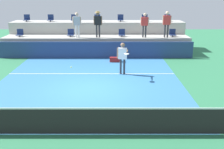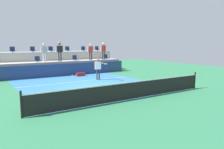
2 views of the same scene
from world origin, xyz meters
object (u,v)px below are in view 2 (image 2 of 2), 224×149
stadium_chair_upper_left (12,50)px  stadium_chair_upper_mid_right (68,49)px  spectator_in_grey (44,51)px  spectator_in_white (103,49)px  stadium_chair_lower_left (38,60)px  equipment_bag (81,74)px  stadium_chair_upper_far_right (97,49)px  spectator_with_hat (60,50)px  spectator_leaning_on_rail (91,50)px  stadium_chair_lower_far_right (106,57)px  stadium_chair_lower_right (75,58)px  tennis_player (98,67)px  stadium_chair_upper_center (51,49)px  stadium_chair_upper_right (83,49)px  stadium_chair_upper_mid_left (33,50)px  tennis_ball (72,75)px

stadium_chair_upper_left → stadium_chair_upper_mid_right: bearing=0.0°
stadium_chair_upper_mid_right → spectator_in_grey: (-3.03, -2.18, -0.05)m
spectator_in_grey → spectator_in_white: bearing=0.0°
stadium_chair_lower_left → stadium_chair_upper_mid_right: size_ratio=1.00×
spectator_in_white → equipment_bag: 4.52m
stadium_chair_upper_far_right → spectator_with_hat: spectator_with_hat is taller
spectator_with_hat → stadium_chair_upper_mid_right: bearing=53.7°
stadium_chair_upper_left → spectator_leaning_on_rail: (6.88, -2.18, -0.08)m
stadium_chair_upper_far_right → equipment_bag: bearing=-134.3°
stadium_chair_lower_left → spectator_leaning_on_rail: spectator_leaning_on_rail is taller
equipment_bag → stadium_chair_lower_far_right: bearing=29.3°
stadium_chair_lower_right → spectator_with_hat: spectator_with_hat is taller
tennis_player → spectator_in_white: 5.67m
stadium_chair_upper_center → spectator_in_grey: size_ratio=0.31×
tennis_player → stadium_chair_upper_far_right: bearing=61.7°
spectator_in_grey → equipment_bag: 3.85m
tennis_player → spectator_leaning_on_rail: bearing=69.9°
tennis_player → spectator_in_grey: size_ratio=1.02×
stadium_chair_upper_right → spectator_leaning_on_rail: (-0.26, -2.18, -0.08)m
stadium_chair_upper_left → stadium_chair_upper_far_right: size_ratio=1.00×
spectator_in_white → equipment_bag: size_ratio=2.32×
stadium_chair_lower_right → stadium_chair_upper_mid_left: stadium_chair_upper_mid_left is taller
stadium_chair_upper_left → tennis_ball: bearing=-71.2°
stadium_chair_lower_left → stadium_chair_upper_center: bearing=45.2°
stadium_chair_upper_mid_right → spectator_leaning_on_rail: 2.69m
spectator_in_grey → spectator_in_white: spectator_in_white is taller
stadium_chair_upper_mid_left → stadium_chair_upper_far_right: 7.06m
spectator_in_grey → tennis_player: bearing=-56.9°
tennis_player → stadium_chair_lower_left: bearing=125.2°
stadium_chair_lower_left → stadium_chair_upper_right: (5.38, 1.80, 0.85)m
spectator_in_white → equipment_bag: spectator_in_white is taller
stadium_chair_upper_mid_right → spectator_with_hat: (-1.61, -2.18, 0.03)m
spectator_leaning_on_rail → stadium_chair_upper_right: bearing=83.3°
spectator_with_hat → tennis_ball: 5.85m
stadium_chair_lower_far_right → spectator_in_white: (-0.53, -0.38, 0.86)m
tennis_ball → equipment_bag: size_ratio=0.09×
tennis_player → spectator_leaning_on_rail: 4.97m
stadium_chair_upper_far_right → tennis_player: size_ratio=0.30×
stadium_chair_upper_mid_left → stadium_chair_upper_right: size_ratio=1.00×
stadium_chair_upper_center → spectator_in_grey: (-1.27, -2.18, -0.05)m
stadium_chair_upper_left → equipment_bag: (4.89, -4.06, -2.16)m
stadium_chair_lower_far_right → tennis_ball: size_ratio=7.65×
stadium_chair_upper_left → tennis_player: bearing=-52.1°
stadium_chair_upper_far_right → spectator_in_white: spectator_in_white is taller
stadium_chair_upper_center → stadium_chair_lower_right: bearing=-44.9°
stadium_chair_upper_mid_left → spectator_in_white: bearing=-18.3°
stadium_chair_upper_mid_right → spectator_in_white: (3.08, -2.18, 0.01)m
stadium_chair_upper_mid_right → spectator_leaning_on_rail: size_ratio=0.32×
spectator_in_white → stadium_chair_lower_far_right: bearing=35.8°
stadium_chair_upper_mid_left → stadium_chair_upper_right: 5.35m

